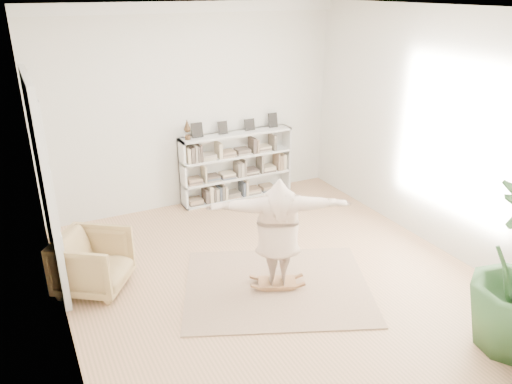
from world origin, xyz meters
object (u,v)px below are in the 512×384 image
bookshelf (236,166)px  person (278,230)px  rocker_board (277,283)px  armchair (93,262)px

bookshelf → person: 3.23m
bookshelf → rocker_board: size_ratio=3.74×
bookshelf → person: same height
rocker_board → person: person is taller
rocker_board → person: bearing=-111.9°
armchair → person: 2.53m
armchair → rocker_board: size_ratio=1.50×
bookshelf → rocker_board: (-0.82, -3.11, -0.57)m
bookshelf → person: bearing=-104.7°
armchair → rocker_board: armchair is taller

